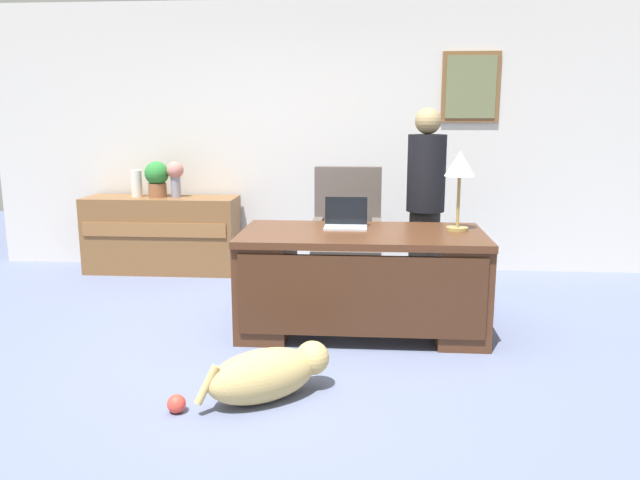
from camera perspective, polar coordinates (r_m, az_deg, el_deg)
ground_plane at (r=4.16m, az=-2.04°, el=-10.98°), size 12.00×12.00×0.00m
back_wall at (r=6.44m, az=0.58°, el=9.39°), size 7.00×0.16×2.70m
desk at (r=4.56m, az=3.86°, el=-3.54°), size 1.77×0.90×0.75m
credenza at (r=6.53m, az=-14.32°, el=0.51°), size 1.54×0.50×0.77m
armchair at (r=5.52m, az=2.51°, el=0.10°), size 0.60×0.59×1.13m
person_standing at (r=5.30m, az=9.68°, el=3.29°), size 0.32×0.32×1.65m
dog_lying at (r=3.58m, az=-4.81°, el=-12.16°), size 0.72×0.62×0.30m
laptop at (r=4.67m, az=2.40°, el=1.84°), size 0.32×0.22×0.22m
desk_lamp at (r=4.61m, az=12.76°, el=6.42°), size 0.22×0.22×0.58m
vase_with_flowers at (r=6.39m, az=-13.19°, el=5.86°), size 0.17×0.17×0.36m
vase_empty at (r=6.54m, az=-16.55°, el=5.01°), size 0.11×0.11×0.27m
potted_plant at (r=6.46m, az=-14.80°, el=5.59°), size 0.24×0.24×0.36m
dog_toy_ball at (r=3.56m, az=-13.09°, el=-14.48°), size 0.10×0.10×0.10m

